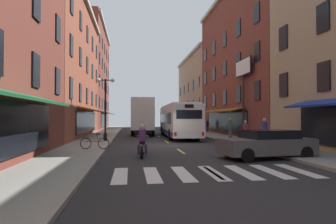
% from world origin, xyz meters
% --- Properties ---
extents(ground_plane, '(34.80, 80.00, 0.10)m').
position_xyz_m(ground_plane, '(0.00, 0.00, -0.05)').
color(ground_plane, '#28282B').
extents(lane_centre_dashes, '(0.14, 73.90, 0.01)m').
position_xyz_m(lane_centre_dashes, '(0.00, -0.25, 0.00)').
color(lane_centre_dashes, '#DBCC4C').
rests_on(lane_centre_dashes, ground).
extents(crosswalk_near, '(7.10, 2.80, 0.01)m').
position_xyz_m(crosswalk_near, '(0.00, -10.00, 0.00)').
color(crosswalk_near, silver).
rests_on(crosswalk_near, ground).
extents(sidewalk_left, '(3.00, 80.00, 0.14)m').
position_xyz_m(sidewalk_left, '(-5.90, 0.00, 0.07)').
color(sidewalk_left, gray).
rests_on(sidewalk_left, ground).
extents(sidewalk_right, '(3.00, 80.00, 0.14)m').
position_xyz_m(sidewalk_right, '(5.90, 0.00, 0.07)').
color(sidewalk_right, gray).
rests_on(sidewalk_right, ground).
extents(storefront_row_left, '(9.44, 79.90, 17.48)m').
position_xyz_m(storefront_row_left, '(-11.38, 3.97, 6.96)').
color(storefront_row_left, brown).
rests_on(storefront_row_left, ground).
extents(storefront_row_right, '(9.44, 79.90, 17.96)m').
position_xyz_m(storefront_row_right, '(11.38, -1.68, 7.60)').
color(storefront_row_right, brown).
rests_on(storefront_row_right, ground).
extents(billboard_sign, '(0.40, 3.26, 7.08)m').
position_xyz_m(billboard_sign, '(7.05, 4.12, 5.62)').
color(billboard_sign, black).
rests_on(billboard_sign, sidewalk_right).
extents(transit_bus, '(2.88, 12.39, 3.24)m').
position_xyz_m(transit_bus, '(1.77, 7.96, 1.70)').
color(transit_bus, white).
rests_on(transit_bus, ground).
extents(box_truck, '(2.75, 7.62, 4.04)m').
position_xyz_m(box_truck, '(-1.54, 11.89, 2.06)').
color(box_truck, black).
rests_on(box_truck, ground).
extents(sedan_near, '(2.10, 4.47, 1.36)m').
position_xyz_m(sedan_near, '(-1.51, 23.47, 0.70)').
color(sedan_near, maroon).
rests_on(sedan_near, ground).
extents(sedan_mid, '(4.66, 2.43, 1.39)m').
position_xyz_m(sedan_mid, '(3.61, -6.93, 0.72)').
color(sedan_mid, '#515154').
rests_on(sedan_mid, ground).
extents(motorcycle_rider, '(0.63, 2.07, 1.66)m').
position_xyz_m(motorcycle_rider, '(-2.35, -5.53, 0.71)').
color(motorcycle_rider, black).
rests_on(motorcycle_rider, ground).
extents(bicycle_near, '(1.70, 0.48, 0.91)m').
position_xyz_m(bicycle_near, '(-5.02, -2.90, 0.50)').
color(bicycle_near, black).
rests_on(bicycle_near, sidewalk_left).
extents(pedestrian_near, '(0.48, 0.51, 1.66)m').
position_xyz_m(pedestrian_near, '(4.91, -1.34, 1.01)').
color(pedestrian_near, '#66387F').
rests_on(pedestrian_near, sidewalk_right).
extents(pedestrian_mid, '(0.36, 0.36, 1.82)m').
position_xyz_m(pedestrian_mid, '(5.69, -2.54, 1.08)').
color(pedestrian_mid, '#4C4C51').
rests_on(pedestrian_mid, sidewalk_right).
extents(pedestrian_far, '(0.36, 0.36, 1.62)m').
position_xyz_m(pedestrian_far, '(6.66, 14.61, 0.97)').
color(pedestrian_far, navy).
rests_on(pedestrian_far, sidewalk_right).
extents(pedestrian_rear, '(0.36, 0.36, 1.81)m').
position_xyz_m(pedestrian_rear, '(5.88, 4.30, 1.08)').
color(pedestrian_rear, '#4C4C51').
rests_on(pedestrian_rear, sidewalk_right).
extents(street_lamp_twin, '(1.42, 0.32, 4.98)m').
position_xyz_m(street_lamp_twin, '(-4.92, 2.98, 2.91)').
color(street_lamp_twin, black).
rests_on(street_lamp_twin, sidewalk_left).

